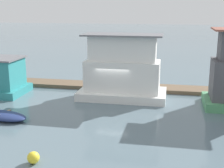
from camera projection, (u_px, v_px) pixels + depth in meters
name	position (u px, v px, depth m)	size (l,w,h in m)	color
ground_plane	(114.00, 98.00, 24.18)	(200.00, 200.00, 0.00)	slate
dock_walkway	(121.00, 87.00, 27.08)	(33.80, 2.11, 0.30)	brown
houseboat_white	(122.00, 72.00, 23.84)	(6.70, 3.45, 4.94)	white
dinghy_navy	(4.00, 116.00, 19.70)	(3.59, 2.17, 0.48)	navy
buoy_yellow	(33.00, 158.00, 14.17)	(0.57, 0.57, 0.57)	yellow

